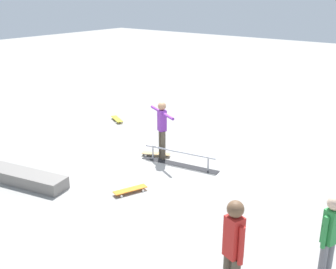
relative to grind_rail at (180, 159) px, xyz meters
The scene contains 9 objects.
ground_plane 0.79m from the grind_rail, 46.25° to the left, with size 60.00×60.00×0.00m, color gray.
grind_rail is the anchor object (origin of this frame).
skate_ledge 3.92m from the grind_rail, 53.96° to the left, with size 2.27×0.55×0.29m, color gray.
skater_main 1.00m from the grind_rail, ahead, with size 1.20×0.64×1.62m.
skateboard_main 0.89m from the grind_rail, ahead, with size 0.81×0.53×0.09m.
bystander_green_shirt 5.21m from the grind_rail, 152.04° to the left, with size 0.24×0.36×1.58m.
bystander_red_shirt 5.24m from the grind_rail, 134.40° to the left, with size 0.40×0.27×1.75m.
loose_skateboard_orange 1.97m from the grind_rail, 91.06° to the left, with size 0.48×0.82×0.09m.
loose_skateboard_yellow 4.41m from the grind_rail, 23.42° to the right, with size 0.80×0.56×0.09m.
Camera 1 is at (-6.38, 7.49, 4.39)m, focal length 43.51 mm.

